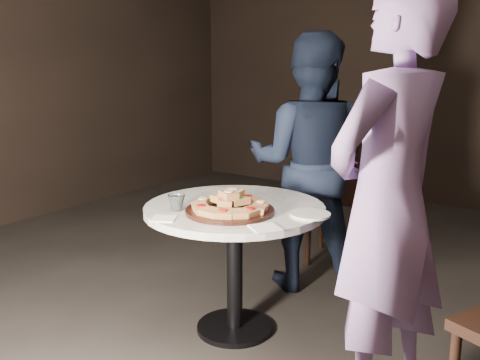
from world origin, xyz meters
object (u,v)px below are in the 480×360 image
object	(u,v)px
chair_far	(340,187)
table	(235,230)
water_glass	(177,203)
focaccia_pile	(230,203)
serving_board	(230,211)
diner_teal	(388,203)
diner_navy	(308,163)

from	to	relation	value
chair_far	table	bearing A→B (deg)	75.25
table	chair_far	distance (m)	1.25
water_glass	chair_far	bearing A→B (deg)	81.89
focaccia_pile	water_glass	distance (m)	0.28
table	water_glass	distance (m)	0.36
serving_board	diner_teal	distance (m)	0.83
serving_board	diner_navy	size ratio (longest dim) A/B	0.27
serving_board	water_glass	bearing A→B (deg)	-153.60
table	diner_teal	xyz separation A→B (m)	(0.88, -0.13, 0.32)
table	focaccia_pile	world-z (taller)	focaccia_pile
water_glass	diner_navy	bearing A→B (deg)	79.80
table	serving_board	bearing A→B (deg)	-63.22
focaccia_pile	diner_teal	size ratio (longest dim) A/B	0.22
table	diner_navy	size ratio (longest dim) A/B	0.66
chair_far	diner_navy	bearing A→B (deg)	73.42
table	diner_teal	size ratio (longest dim) A/B	0.60
serving_board	focaccia_pile	world-z (taller)	focaccia_pile
focaccia_pile	diner_teal	distance (m)	0.83
diner_navy	diner_teal	world-z (taller)	diner_teal
focaccia_pile	diner_navy	bearing A→B (deg)	93.76
focaccia_pile	diner_teal	world-z (taller)	diner_teal
water_glass	diner_teal	bearing A→B (deg)	6.29
table	water_glass	xyz separation A→B (m)	(-0.19, -0.25, 0.18)
focaccia_pile	chair_far	world-z (taller)	chair_far
chair_far	diner_teal	bearing A→B (deg)	108.14
focaccia_pile	diner_navy	size ratio (longest dim) A/B	0.25
table	water_glass	size ratio (longest dim) A/B	12.21
table	chair_far	bearing A→B (deg)	88.71
serving_board	table	bearing A→B (deg)	116.78
table	diner_teal	bearing A→B (deg)	-8.56
focaccia_pile	diner_navy	distance (m)	0.93
diner_teal	chair_far	bearing A→B (deg)	-133.98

